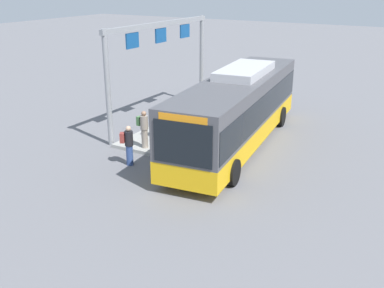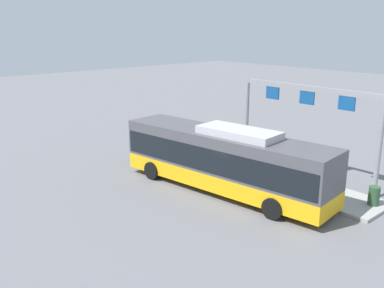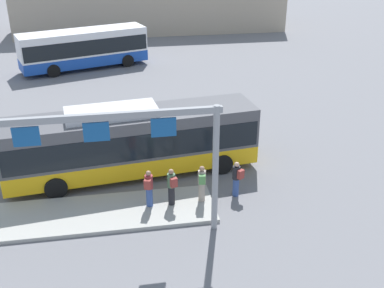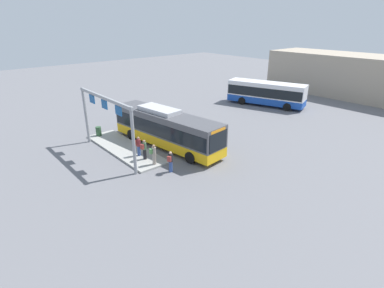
{
  "view_description": "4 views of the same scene",
  "coord_description": "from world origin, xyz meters",
  "px_view_note": "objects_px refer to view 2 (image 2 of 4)",
  "views": [
    {
      "loc": [
        17.67,
        7.98,
        7.18
      ],
      "look_at": [
        3.68,
        -0.2,
        1.19
      ],
      "focal_mm": 41.97,
      "sensor_mm": 36.0,
      "label": 1
    },
    {
      "loc": [
        -14.42,
        15.03,
        8.31
      ],
      "look_at": [
        3.77,
        -1.2,
        1.53
      ],
      "focal_mm": 40.08,
      "sensor_mm": 36.0,
      "label": 2
    },
    {
      "loc": [
        -0.64,
        -20.15,
        11.14
      ],
      "look_at": [
        2.71,
        -0.67,
        1.67
      ],
      "focal_mm": 44.14,
      "sensor_mm": 36.0,
      "label": 3
    },
    {
      "loc": [
        21.09,
        -15.05,
        10.8
      ],
      "look_at": [
        4.12,
        -0.49,
        1.61
      ],
      "focal_mm": 28.53,
      "sensor_mm": 36.0,
      "label": 4
    }
  ],
  "objects_px": {
    "bus_main": "(224,158)",
    "person_waiting_mid": "(245,154)",
    "person_boarding": "(205,147)",
    "trash_bin": "(374,196)",
    "person_waiting_far": "(257,157)",
    "person_waiting_near": "(229,149)"
  },
  "relations": [
    {
      "from": "person_waiting_far",
      "to": "trash_bin",
      "type": "relative_size",
      "value": 1.86
    },
    {
      "from": "bus_main",
      "to": "trash_bin",
      "type": "distance_m",
      "value": 7.32
    },
    {
      "from": "person_waiting_near",
      "to": "trash_bin",
      "type": "distance_m",
      "value": 8.9
    },
    {
      "from": "bus_main",
      "to": "person_waiting_far",
      "type": "relative_size",
      "value": 7.16
    },
    {
      "from": "person_boarding",
      "to": "person_waiting_far",
      "type": "relative_size",
      "value": 1.0
    },
    {
      "from": "bus_main",
      "to": "trash_bin",
      "type": "relative_size",
      "value": 13.29
    },
    {
      "from": "person_waiting_near",
      "to": "person_waiting_far",
      "type": "relative_size",
      "value": 1.0
    },
    {
      "from": "person_boarding",
      "to": "trash_bin",
      "type": "distance_m",
      "value": 10.55
    },
    {
      "from": "bus_main",
      "to": "person_waiting_mid",
      "type": "bearing_deg",
      "value": -73.44
    },
    {
      "from": "person_waiting_near",
      "to": "bus_main",
      "type": "bearing_deg",
      "value": 48.65
    },
    {
      "from": "bus_main",
      "to": "person_waiting_mid",
      "type": "distance_m",
      "value": 3.64
    },
    {
      "from": "person_waiting_far",
      "to": "trash_bin",
      "type": "xyz_separation_m",
      "value": [
        -6.64,
        -0.49,
        -0.44
      ]
    },
    {
      "from": "person_boarding",
      "to": "person_waiting_near",
      "type": "distance_m",
      "value": 1.69
    },
    {
      "from": "bus_main",
      "to": "person_waiting_near",
      "type": "height_order",
      "value": "bus_main"
    },
    {
      "from": "trash_bin",
      "to": "person_waiting_near",
      "type": "bearing_deg",
      "value": 3.29
    },
    {
      "from": "bus_main",
      "to": "trash_bin",
      "type": "xyz_separation_m",
      "value": [
        -6.18,
        -3.73,
        -1.2
      ]
    },
    {
      "from": "person_boarding",
      "to": "person_waiting_mid",
      "type": "xyz_separation_m",
      "value": [
        -2.92,
        -0.46,
        0.16
      ]
    },
    {
      "from": "person_waiting_mid",
      "to": "trash_bin",
      "type": "bearing_deg",
      "value": 76.7
    },
    {
      "from": "bus_main",
      "to": "person_waiting_near",
      "type": "bearing_deg",
      "value": -56.79
    },
    {
      "from": "person_boarding",
      "to": "person_waiting_mid",
      "type": "distance_m",
      "value": 2.96
    },
    {
      "from": "bus_main",
      "to": "trash_bin",
      "type": "height_order",
      "value": "bus_main"
    },
    {
      "from": "bus_main",
      "to": "person_waiting_near",
      "type": "xyz_separation_m",
      "value": [
        2.7,
        -3.22,
        -0.76
      ]
    }
  ]
}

